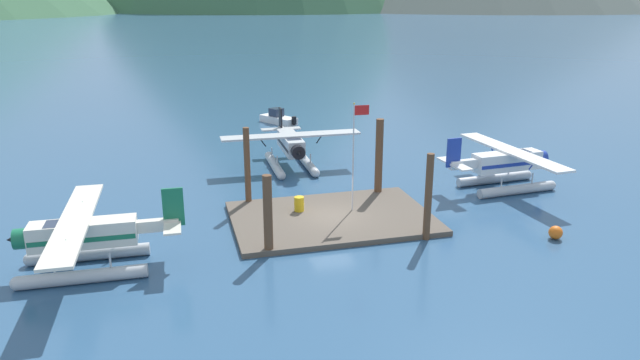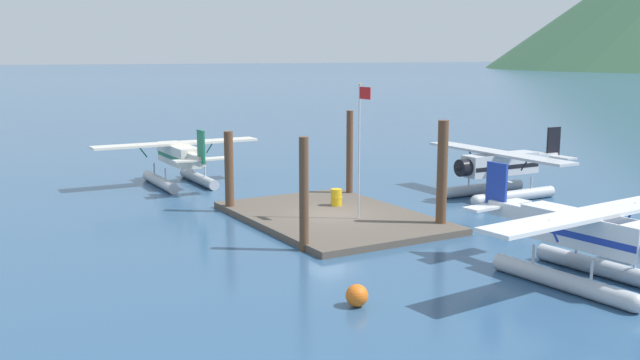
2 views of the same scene
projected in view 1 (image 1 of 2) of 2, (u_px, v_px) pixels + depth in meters
ground_plane at (332, 220)px, 34.05m from camera, size 1200.00×1200.00×0.00m
dock_platform at (332, 218)px, 34.01m from camera, size 11.51×7.87×0.30m
piling_near_left at (268, 215)px, 29.03m from camera, size 0.46×0.46×4.20m
piling_near_right at (428, 197)px, 30.75m from camera, size 0.39×0.39×4.77m
piling_far_left at (247, 167)px, 35.69m from camera, size 0.38×0.38×4.98m
piling_far_right at (379, 158)px, 37.44m from camera, size 0.49×0.49×5.11m
flagpole at (355, 145)px, 33.66m from camera, size 0.95×0.10×6.47m
fuel_drum at (299, 204)px, 34.57m from camera, size 0.62×0.62×0.88m
mooring_buoy at (556, 233)px, 31.37m from camera, size 0.74×0.74×0.74m
seaplane_white_stbd_fwd at (507, 166)px, 39.15m from camera, size 7.97×10.48×3.84m
seaplane_cream_port_aft at (84, 241)px, 27.35m from camera, size 7.98×10.43×3.84m
seaplane_silver_bow_centre at (291, 148)px, 43.80m from camera, size 10.42×7.98×3.84m
boat_white_open_north at (278, 118)px, 59.58m from camera, size 3.49×4.36×1.50m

